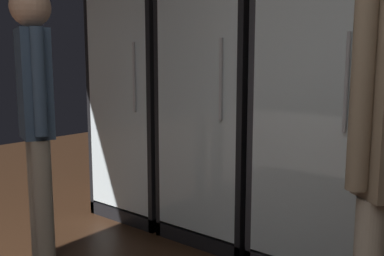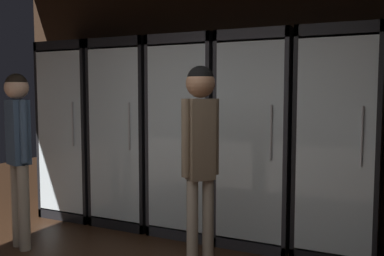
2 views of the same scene
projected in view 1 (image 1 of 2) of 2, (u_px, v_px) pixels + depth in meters
The scene contains 4 objects.
cooler_far_left at pixel (149, 91), 3.48m from camera, with size 0.72×0.65×2.10m.
cooler_left at pixel (226, 96), 3.01m from camera, with size 0.72×0.65×2.10m.
cooler_center at pixel (330, 101), 2.54m from camera, with size 0.72×0.65×2.10m.
shopper_near at pixel (35, 97), 2.39m from camera, with size 0.33×0.23×1.69m.
Camera 1 is at (0.46, 0.21, 1.23)m, focal length 39.35 mm.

